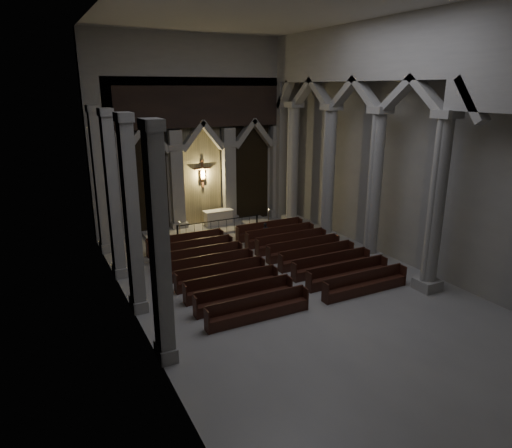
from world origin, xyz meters
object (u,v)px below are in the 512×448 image
at_px(altar, 218,217).
at_px(altar_rail, 219,225).
at_px(candle_stand_right, 268,223).
at_px(candle_stand_left, 180,237).
at_px(pews, 265,263).
at_px(worshipper, 266,233).

bearing_deg(altar, altar_rail, -111.24).
relative_size(altar_rail, candle_stand_right, 4.10).
height_order(candle_stand_left, pews, candle_stand_left).
bearing_deg(altar_rail, candle_stand_right, -0.76).
bearing_deg(altar_rail, worshipper, -49.26).
bearing_deg(altar, candle_stand_right, -34.70).
height_order(altar_rail, candle_stand_left, candle_stand_left).
distance_m(altar, candle_stand_right, 3.37).
relative_size(altar, pews, 0.20).
relative_size(altar_rail, pews, 0.55).
relative_size(candle_stand_left, candle_stand_right, 1.00).
height_order(altar, altar_rail, altar).
bearing_deg(altar_rail, altar, 68.76).
bearing_deg(altar, pews, -95.19).
relative_size(altar_rail, worshipper, 4.55).
xyz_separation_m(altar, candle_stand_left, (-3.29, -2.03, -0.29)).
xyz_separation_m(altar, altar_rail, (-0.72, -1.86, 0.06)).
relative_size(altar, candle_stand_left, 1.46).
height_order(candle_stand_left, worshipper, candle_stand_left).
bearing_deg(candle_stand_right, altar_rail, 179.24).
xyz_separation_m(altar_rail, candle_stand_right, (3.48, -0.05, -0.35)).
distance_m(candle_stand_left, pews, 6.48).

